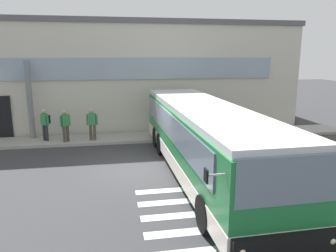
# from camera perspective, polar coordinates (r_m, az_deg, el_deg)

# --- Properties ---
(ground_plane) EXTENTS (80.00, 90.00, 0.02)m
(ground_plane) POSITION_cam_1_polar(r_m,az_deg,el_deg) (13.30, -5.73, -7.55)
(ground_plane) COLOR #353538
(ground_plane) RESTS_ON ground
(bay_paint_stripes) EXTENTS (4.40, 3.96, 0.01)m
(bay_paint_stripes) POSITION_cam_1_polar(r_m,az_deg,el_deg) (9.85, 8.38, -14.97)
(bay_paint_stripes) COLOR silver
(bay_paint_stripes) RESTS_ON ground
(terminal_building) EXTENTS (23.19, 13.80, 6.58)m
(terminal_building) POSITION_cam_1_polar(r_m,az_deg,el_deg) (24.13, -9.73, 9.29)
(terminal_building) COLOR beige
(terminal_building) RESTS_ON ground
(boarding_curb) EXTENTS (25.39, 2.00, 0.15)m
(boarding_curb) POSITION_cam_1_polar(r_m,az_deg,el_deg) (17.86, -6.94, -2.09)
(boarding_curb) COLOR #9E9B93
(boarding_curb) RESTS_ON ground
(entry_support_column) EXTENTS (0.28, 0.28, 4.13)m
(entry_support_column) POSITION_cam_1_polar(r_m,az_deg,el_deg) (18.52, -23.36, 4.26)
(entry_support_column) COLOR slate
(entry_support_column) RESTS_ON boarding_curb
(bus_main_foreground) EXTENTS (3.03, 12.12, 2.70)m
(bus_main_foreground) POSITION_cam_1_polar(r_m,az_deg,el_deg) (12.38, 6.27, -2.54)
(bus_main_foreground) COLOR #1E7238
(bus_main_foreground) RESTS_ON ground
(passenger_near_column) EXTENTS (0.52, 0.50, 1.68)m
(passenger_near_column) POSITION_cam_1_polar(r_m,az_deg,el_deg) (17.83, -21.01, 0.57)
(passenger_near_column) COLOR #2D2D33
(passenger_near_column) RESTS_ON boarding_curb
(passenger_by_doorway) EXTENTS (0.48, 0.41, 1.68)m
(passenger_by_doorway) POSITION_cam_1_polar(r_m,az_deg,el_deg) (17.25, -17.79, 0.32)
(passenger_by_doorway) COLOR #4C4233
(passenger_by_doorway) RESTS_ON boarding_curb
(passenger_at_curb_edge) EXTENTS (0.58, 0.28, 1.68)m
(passenger_at_curb_edge) POSITION_cam_1_polar(r_m,az_deg,el_deg) (17.22, -13.34, 0.56)
(passenger_at_curb_edge) COLOR #4C4233
(passenger_at_curb_edge) RESTS_ON boarding_curb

